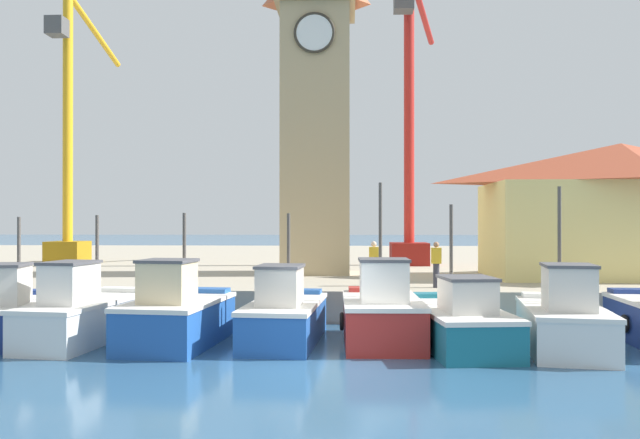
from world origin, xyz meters
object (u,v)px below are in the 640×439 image
Objects in this scene: fishing_boat_mid_right at (458,322)px; warehouse_right at (621,209)px; clock_tower at (316,98)px; port_crane_far at (410,150)px; fishing_boat_mid_left at (285,316)px; fishing_boat_right_inner at (564,321)px; port_crane_near at (70,158)px; dock_worker_along_quay at (436,264)px; fishing_boat_left_outer at (85,314)px; fishing_boat_far_left at (12,315)px; fishing_boat_left_inner at (177,316)px; fishing_boat_center at (382,314)px; dock_worker_near_tower at (374,263)px.

warehouse_right is (8.38, 9.37, 3.28)m from fishing_boat_mid_right.
port_crane_far is (4.77, 5.76, -1.68)m from clock_tower.
fishing_boat_mid_left is at bearing -145.77° from warehouse_right.
clock_tower reaches higher than fishing_boat_right_inner.
port_crane_near is 9.72× the size of dock_worker_along_quay.
fishing_boat_left_outer is at bearing -155.71° from dock_worker_along_quay.
fishing_boat_mid_right is (12.65, -0.25, -0.07)m from fishing_boat_far_left.
port_crane_far is at bearing 50.36° from clock_tower.
fishing_boat_right_inner is at bearing -2.61° from fishing_boat_left_outer.
port_crane_far is at bearing 64.47° from fishing_boat_left_inner.
fishing_boat_mid_left is 2.74m from fishing_boat_center.
fishing_boat_left_inner is at bearing -146.79° from dock_worker_along_quay.
fishing_boat_left_inner is 22.68m from port_crane_near.
fishing_boat_center is 2.81× the size of dock_worker_along_quay.
warehouse_right is (18.87, 9.17, 3.18)m from fishing_boat_left_outer.
clock_tower is at bearing -129.64° from port_crane_far.
dock_worker_near_tower is (-2.08, 5.49, 1.25)m from fishing_boat_mid_right.
fishing_boat_far_left is at bearing 178.86° from fishing_boat_mid_right.
dock_worker_near_tower and dock_worker_along_quay have the same top height.
fishing_boat_left_inner is at bearing -174.91° from fishing_boat_center.
dock_worker_near_tower is (2.38, -5.47, -7.08)m from clock_tower.
fishing_boat_mid_right is at bearing -131.79° from warehouse_right.
fishing_boat_left_outer is 0.31× the size of port_crane_far.
fishing_boat_right_inner is 7.67m from dock_worker_near_tower.
warehouse_right is at bearing 48.21° from fishing_boat_mid_right.
fishing_boat_far_left is 11.85m from dock_worker_near_tower.
fishing_boat_left_outer is 3.09× the size of dock_worker_near_tower.
dock_worker_along_quay is at bearing 20.37° from fishing_boat_far_left.
port_crane_near is (-14.44, 17.95, 6.37)m from fishing_boat_mid_left.
dock_worker_near_tower is at bearing -102.02° from port_crane_far.
fishing_boat_mid_right is 3.28× the size of dock_worker_near_tower.
dock_worker_along_quay is (-2.60, 5.38, 1.15)m from fishing_boat_right_inner.
fishing_boat_mid_left is at bearing -136.93° from dock_worker_along_quay.
fishing_boat_mid_right reaches higher than fishing_boat_far_left.
fishing_boat_mid_right is at bearing -4.78° from fishing_boat_mid_left.
fishing_boat_center is (5.69, 0.51, 0.00)m from fishing_boat_left_inner.
port_crane_far is at bearing 77.98° from dock_worker_near_tower.
fishing_boat_far_left is 10.59m from fishing_boat_center.
dock_worker_near_tower is (10.57, 5.23, 1.18)m from fishing_boat_far_left.
port_crane_far is (-8.07, 7.34, 3.37)m from warehouse_right.
fishing_boat_right_inner is at bearing -40.51° from port_crane_near.
port_crane_far is (12.96, 16.46, 6.57)m from fishing_boat_far_left.
port_crane_far reaches higher than fishing_boat_mid_left.
fishing_boat_right_inner reaches higher than fishing_boat_left_outer.
port_crane_near is (-27.62, 8.98, 3.16)m from warehouse_right.
dock_worker_near_tower is at bearing -66.51° from clock_tower.
fishing_boat_left_outer is 10.50m from fishing_boat_mid_right.
fishing_boat_right_inner is 11.74m from warehouse_right.
fishing_boat_far_left is at bearing -159.63° from dock_worker_along_quay.
fishing_boat_right_inner is 0.28× the size of clock_tower.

